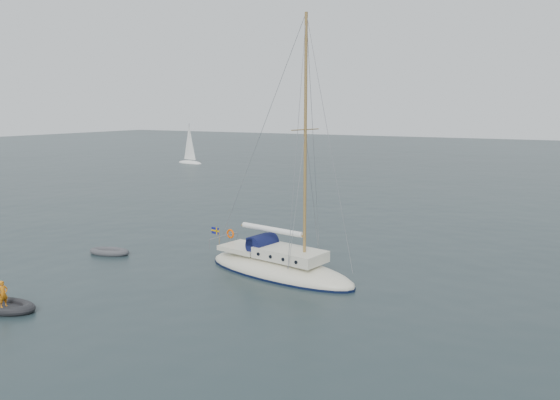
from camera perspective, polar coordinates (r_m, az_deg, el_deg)
The scene contains 5 objects.
ground at distance 32.52m, azimuth -1.26°, elevation -7.07°, with size 300.00×300.00×0.00m, color black.
sailboat at distance 30.96m, azimuth -0.07°, elevation -5.78°, with size 10.37×3.10×14.78m.
dinghy at distance 37.01m, azimuth -17.40°, elevation -5.17°, with size 2.74×1.24×0.39m.
rib at distance 29.04m, azimuth -27.16°, elevation -9.77°, with size 3.65×1.66×1.45m.
distant_yacht_a at distance 93.75m, azimuth -9.44°, elevation 5.66°, with size 5.40×2.88×7.16m.
Camera 1 is at (15.59, -26.97, 9.34)m, focal length 35.00 mm.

